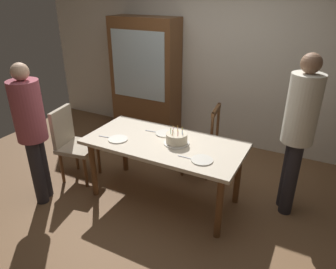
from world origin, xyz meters
The scene contains 15 objects.
ground centered at (0.00, 0.00, 0.00)m, with size 6.40×6.40×0.00m, color brown.
back_wall centered at (0.00, 1.85, 1.30)m, with size 6.40×0.10×2.60m, color silver.
dining_table centered at (0.00, 0.00, 0.66)m, with size 1.75×0.84×0.75m.
birthday_cake centered at (0.14, 0.03, 0.81)m, with size 0.28×0.28×0.19m.
plate_near_celebrant centered at (-0.48, -0.19, 0.76)m, with size 0.22×0.22×0.01m, color silver.
plate_far_side centered at (-0.09, 0.19, 0.76)m, with size 0.22×0.22×0.01m, color silver.
plate_near_guest centered at (0.53, -0.19, 0.76)m, with size 0.22×0.22×0.01m, color silver.
fork_near_celebrant centered at (-0.64, -0.20, 0.75)m, with size 0.18×0.02×0.01m, color silver.
fork_far_side centered at (-0.25, 0.17, 0.75)m, with size 0.18×0.02×0.01m, color silver.
fork_near_guest centered at (0.37, -0.21, 0.75)m, with size 0.18×0.02×0.01m, color silver.
chair_spindle_back centered at (0.15, 0.74, 0.46)m, with size 0.49×0.49×0.95m.
chair_upholstered centered at (-1.26, -0.13, 0.53)m, with size 0.51×0.51×0.95m.
person_celebrant centered at (-1.27, -0.66, 0.92)m, with size 0.32×0.32×1.62m.
person_guest centered at (1.30, 0.46, 1.00)m, with size 0.32×0.32×1.75m.
china_cabinet centered at (-1.17, 1.56, 0.95)m, with size 1.10×0.45×1.90m.
Camera 1 is at (1.46, -2.70, 2.29)m, focal length 33.34 mm.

